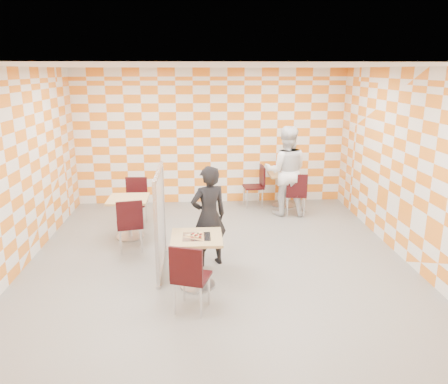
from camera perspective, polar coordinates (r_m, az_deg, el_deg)
name	(u,v)px	position (r m, az deg, el deg)	size (l,w,h in m)	color
room_shell	(216,165)	(6.92, -1.00, 3.55)	(7.00, 7.00, 7.00)	gray
main_table	(197,253)	(6.12, -3.56, -7.91)	(0.70, 0.70, 0.75)	tan
second_table	(284,184)	(9.77, 7.89, 1.04)	(0.70, 0.70, 0.75)	tan
empty_table	(129,211)	(8.03, -12.32, -2.42)	(0.70, 0.70, 0.75)	tan
chair_main_front	(189,274)	(5.46, -4.58, -10.57)	(0.54, 0.54, 0.92)	black
chair_second_front	(296,191)	(9.09, 9.41, 0.11)	(0.48, 0.49, 0.92)	black
chair_second_side	(257,183)	(9.68, 4.39, 1.23)	(0.47, 0.46, 0.92)	black
chair_empty_near	(130,221)	(7.36, -12.20, -3.79)	(0.50, 0.51, 0.92)	black
chair_empty_far	(136,197)	(8.71, -11.41, -0.69)	(0.44, 0.45, 0.92)	black
partition	(160,220)	(6.60, -8.35, -3.61)	(0.08, 1.38, 1.55)	white
man_dark	(209,216)	(6.69, -2.01, -3.20)	(0.58, 0.38, 1.58)	black
man_white	(286,171)	(9.12, 8.07, 2.73)	(0.91, 0.71, 1.86)	white
pizza_on_foil	(197,236)	(6.00, -3.61, -5.71)	(0.40, 0.40, 0.04)	silver
sport_bottle	(275,169)	(9.70, 6.69, 2.98)	(0.06, 0.06, 0.20)	white
soda_bottle	(290,169)	(9.71, 8.67, 3.00)	(0.07, 0.07, 0.23)	black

